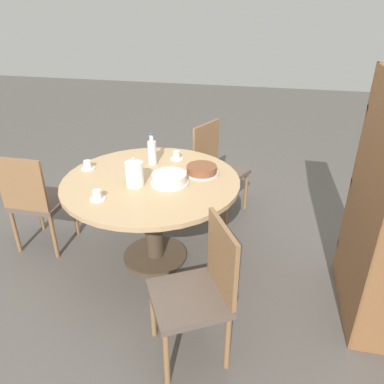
{
  "coord_description": "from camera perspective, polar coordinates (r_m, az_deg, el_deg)",
  "views": [
    {
      "loc": [
        2.44,
        0.85,
        1.96
      ],
      "look_at": [
        0.0,
        0.32,
        0.66
      ],
      "focal_mm": 35.0,
      "sensor_mm": 36.0,
      "label": 1
    }
  ],
  "objects": [
    {
      "name": "chair_a",
      "position": [
        3.7,
        3.8,
        3.89
      ],
      "size": [
        0.56,
        0.56,
        0.89
      ],
      "rotation": [
        0.0,
        0.0,
        2.7
      ],
      "color": "olive",
      "rests_on": "ground_plane"
    },
    {
      "name": "chair_b",
      "position": [
        3.36,
        -22.63,
        -0.97
      ],
      "size": [
        0.42,
        0.42,
        0.89
      ],
      "rotation": [
        0.0,
        0.0,
        4.71
      ],
      "color": "olive",
      "rests_on": "ground_plane"
    },
    {
      "name": "cake_main",
      "position": [
        2.77,
        -3.47,
        2.05
      ],
      "size": [
        0.29,
        0.29,
        0.08
      ],
      "color": "silver",
      "rests_on": "dining_table"
    },
    {
      "name": "chair_c",
      "position": [
        2.21,
        1.06,
        -14.65
      ],
      "size": [
        0.57,
        0.57,
        0.89
      ],
      "rotation": [
        0.0,
        0.0,
        6.8
      ],
      "color": "olive",
      "rests_on": "ground_plane"
    },
    {
      "name": "cake_second",
      "position": [
        2.92,
        1.48,
        3.38
      ],
      "size": [
        0.26,
        0.26,
        0.07
      ],
      "color": "silver",
      "rests_on": "dining_table"
    },
    {
      "name": "bookshelf",
      "position": [
        2.61,
        26.93,
        -2.43
      ],
      "size": [
        0.84,
        0.28,
        1.6
      ],
      "rotation": [
        0.0,
        0.0,
        3.14
      ],
      "color": "brown",
      "rests_on": "ground_plane"
    },
    {
      "name": "dining_table",
      "position": [
        2.92,
        -6.13,
        -0.54
      ],
      "size": [
        1.35,
        1.35,
        0.73
      ],
      "color": "#473828",
      "rests_on": "ground_plane"
    },
    {
      "name": "cup_a",
      "position": [
        3.2,
        -2.39,
        5.52
      ],
      "size": [
        0.11,
        0.11,
        0.07
      ],
      "color": "silver",
      "rests_on": "dining_table"
    },
    {
      "name": "cup_c",
      "position": [
        3.13,
        -15.62,
        3.91
      ],
      "size": [
        0.11,
        0.11,
        0.07
      ],
      "color": "silver",
      "rests_on": "dining_table"
    },
    {
      "name": "water_bottle",
      "position": [
        3.09,
        -6.1,
        6.12
      ],
      "size": [
        0.07,
        0.07,
        0.26
      ],
      "color": "silver",
      "rests_on": "dining_table"
    },
    {
      "name": "coffee_pot",
      "position": [
        2.74,
        -8.78,
        2.89
      ],
      "size": [
        0.13,
        0.13,
        0.22
      ],
      "color": "white",
      "rests_on": "dining_table"
    },
    {
      "name": "cup_b",
      "position": [
        2.63,
        -14.24,
        -0.56
      ],
      "size": [
        0.11,
        0.11,
        0.07
      ],
      "color": "silver",
      "rests_on": "dining_table"
    },
    {
      "name": "ground_plane",
      "position": [
        3.24,
        -5.61,
        -9.76
      ],
      "size": [
        14.0,
        14.0,
        0.0
      ],
      "primitive_type": "plane",
      "color": "#56514C"
    }
  ]
}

